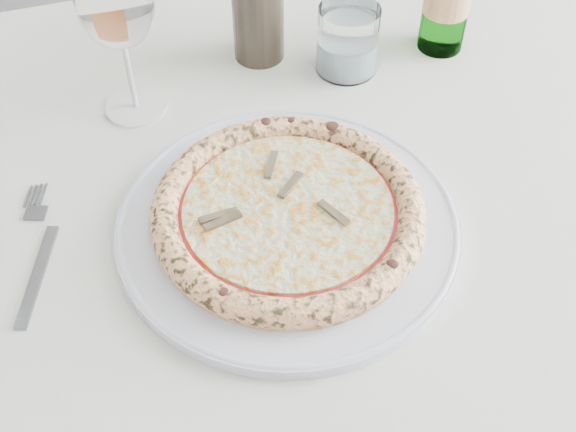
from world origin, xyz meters
The scene contains 6 objects.
dining_table centered at (0.10, 0.26, 0.66)m, with size 1.44×0.91×0.76m.
plate centered at (0.10, 0.16, 0.76)m, with size 0.35×0.35×0.02m.
pizza centered at (0.10, 0.16, 0.78)m, with size 0.28×0.28×0.03m.
fork centered at (-0.15, 0.18, 0.76)m, with size 0.05×0.18×0.00m.
wine_glass centered at (-0.03, 0.39, 0.90)m, with size 0.09×0.09×0.19m.
tumbler centered at (0.24, 0.40, 0.79)m, with size 0.08×0.08×0.09m.
Camera 1 is at (-0.02, -0.32, 1.32)m, focal length 45.00 mm.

